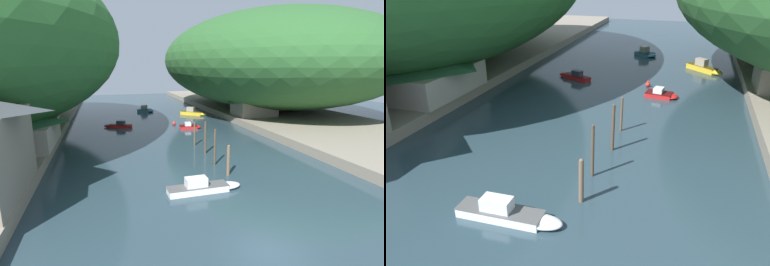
% 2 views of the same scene
% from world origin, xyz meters
% --- Properties ---
extents(water_surface, '(130.00, 130.00, 0.00)m').
position_xyz_m(water_surface, '(0.00, 30.00, 0.00)').
color(water_surface, '#283D47').
rests_on(water_surface, ground).
extents(left_bank, '(22.00, 120.00, 1.08)m').
position_xyz_m(left_bank, '(-24.74, 30.00, 0.54)').
color(left_bank, gray).
rests_on(left_bank, ground).
extents(boathouse_shed, '(8.34, 10.74, 3.74)m').
position_xyz_m(boathouse_shed, '(-17.36, 23.89, 3.01)').
color(boathouse_shed, '#B2A899').
rests_on(boathouse_shed, left_bank).
extents(boat_near_quay, '(4.97, 4.73, 1.63)m').
position_xyz_m(boat_near_quay, '(9.60, 45.01, 0.50)').
color(boat_near_quay, gold).
rests_on(boat_near_quay, water_surface).
extents(boat_navy_launch, '(4.68, 2.95, 1.12)m').
position_xyz_m(boat_navy_launch, '(-5.94, 36.66, 0.35)').
color(boat_navy_launch, red).
rests_on(boat_navy_launch, water_surface).
extents(boat_white_cruiser, '(6.14, 1.44, 1.26)m').
position_xyz_m(boat_white_cruiser, '(-0.64, 8.64, 0.39)').
color(boat_white_cruiser, white).
rests_on(boat_white_cruiser, water_surface).
extents(boat_open_rowboat, '(3.64, 2.24, 0.98)m').
position_xyz_m(boat_open_rowboat, '(5.25, 32.71, 0.31)').
color(boat_open_rowboat, red).
rests_on(boat_open_rowboat, water_surface).
extents(boat_red_skiff, '(3.82, 3.40, 1.47)m').
position_xyz_m(boat_red_skiff, '(0.89, 52.12, 0.44)').
color(boat_red_skiff, teal).
rests_on(boat_red_skiff, water_surface).
extents(mooring_post_second, '(0.30, 0.30, 2.87)m').
position_xyz_m(mooring_post_second, '(2.60, 11.50, 1.45)').
color(mooring_post_second, brown).
rests_on(mooring_post_second, water_surface).
extents(mooring_post_middle, '(0.21, 0.21, 3.73)m').
position_xyz_m(mooring_post_middle, '(2.45, 14.57, 1.87)').
color(mooring_post_middle, '#4C3D2D').
rests_on(mooring_post_middle, water_surface).
extents(mooring_post_fourth, '(0.25, 0.25, 3.73)m').
position_xyz_m(mooring_post_fourth, '(2.89, 18.73, 1.87)').
color(mooring_post_fourth, '#4C3D2D').
rests_on(mooring_post_fourth, water_surface).
extents(mooring_post_farthest, '(0.21, 0.21, 3.01)m').
position_xyz_m(mooring_post_farthest, '(2.79, 22.53, 1.51)').
color(mooring_post_farthest, brown).
rests_on(mooring_post_farthest, water_surface).
extents(channel_buoy_near, '(0.57, 0.57, 0.86)m').
position_xyz_m(channel_buoy_near, '(3.31, 35.94, 0.33)').
color(channel_buoy_near, red).
rests_on(channel_buoy_near, water_surface).
extents(person_on_quay, '(0.24, 0.39, 1.69)m').
position_xyz_m(person_on_quay, '(-14.41, 20.22, 2.05)').
color(person_on_quay, '#282D3D').
rests_on(person_on_quay, left_bank).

